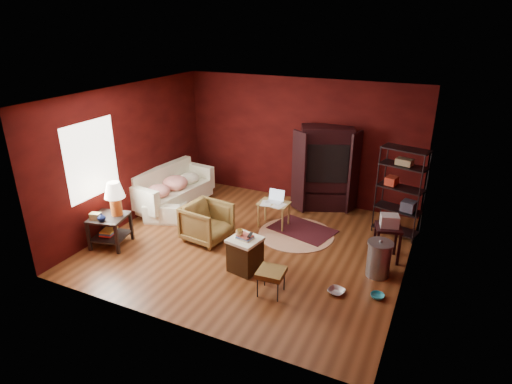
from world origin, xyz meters
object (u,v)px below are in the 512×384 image
wire_shelving (401,189)px  armchair (207,221)px  sofa (173,190)px  hamper (245,254)px  tv_armoire (325,167)px  laptop_desk (274,205)px  side_table (112,208)px

wire_shelving → armchair: bearing=-137.0°
sofa → hamper: size_ratio=2.88×
sofa → armchair: 1.82m
tv_armoire → laptop_desk: bearing=-138.2°
armchair → laptop_desk: (0.93, 1.09, 0.06)m
armchair → tv_armoire: (1.57, 2.41, 0.57)m
sofa → armchair: bearing=-143.8°
laptop_desk → hamper: bearing=-82.8°
hamper → side_table: bearing=-174.8°
laptop_desk → wire_shelving: (2.33, 0.70, 0.50)m
armchair → wire_shelving: wire_shelving is taller
sofa → tv_armoire: 3.42m
laptop_desk → wire_shelving: size_ratio=0.43×
wire_shelving → laptop_desk: bearing=-149.0°
hamper → tv_armoire: tv_armoire is taller
armchair → hamper: bearing=-112.6°
side_table → laptop_desk: (2.40, 1.97, -0.27)m
armchair → wire_shelving: bearing=-54.1°
armchair → sofa: bearing=62.9°
sofa → laptop_desk: 2.43m
armchair → hamper: 1.31m
sofa → hamper: sofa is taller
armchair → hamper: size_ratio=1.17×
armchair → laptop_desk: 1.43m
armchair → tv_armoire: tv_armoire is taller
hamper → armchair: bearing=150.4°
sofa → hamper: 3.13m
side_table → hamper: size_ratio=1.80×
laptop_desk → side_table: bearing=-140.4°
side_table → wire_shelving: bearing=29.5°
side_table → wire_shelving: size_ratio=0.70×
side_table → laptop_desk: side_table is taller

